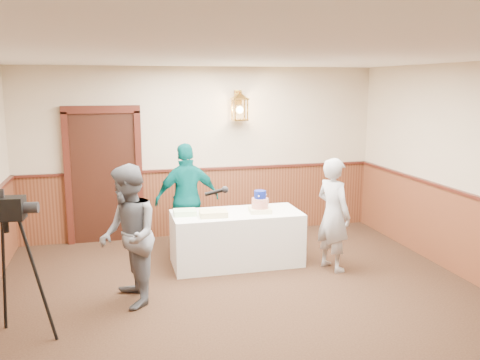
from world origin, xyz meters
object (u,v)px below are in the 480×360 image
at_px(tiered_cake, 260,204).
at_px(sheet_cake_yellow, 213,213).
at_px(display_table, 237,238).
at_px(assistant_p, 187,199).
at_px(sheet_cake_green, 185,212).
at_px(interviewer, 128,236).
at_px(baker, 333,214).
at_px(tv_camera_rig, 11,279).

distance_m(tiered_cake, sheet_cake_yellow, 0.69).
relative_size(display_table, assistant_p, 1.08).
xyz_separation_m(display_table, sheet_cake_green, (-0.72, 0.04, 0.41)).
height_order(sheet_cake_yellow, assistant_p, assistant_p).
relative_size(display_table, interviewer, 1.10).
relative_size(tiered_cake, baker, 0.21).
bearing_deg(tv_camera_rig, sheet_cake_green, 46.93).
height_order(tiered_cake, baker, baker).
distance_m(tiered_cake, baker, 1.02).
height_order(tiered_cake, interviewer, interviewer).
relative_size(tiered_cake, assistant_p, 0.20).
height_order(sheet_cake_green, interviewer, interviewer).
distance_m(tiered_cake, sheet_cake_green, 1.05).
relative_size(baker, assistant_p, 0.93).
bearing_deg(sheet_cake_green, tiered_cake, -5.58).
height_order(sheet_cake_yellow, sheet_cake_green, sheet_cake_yellow).
bearing_deg(assistant_p, tv_camera_rig, 39.56).
height_order(tiered_cake, assistant_p, assistant_p).
bearing_deg(display_table, assistant_p, 132.92).
relative_size(sheet_cake_yellow, sheet_cake_green, 1.22).
xyz_separation_m(sheet_cake_green, baker, (1.95, -0.57, -0.01)).
distance_m(display_table, sheet_cake_green, 0.83).
bearing_deg(sheet_cake_yellow, sheet_cake_green, 155.99).
bearing_deg(interviewer, display_table, 115.91).
xyz_separation_m(interviewer, baker, (2.74, 0.48, -0.04)).
bearing_deg(sheet_cake_yellow, display_table, 18.66).
height_order(sheet_cake_yellow, tv_camera_rig, tv_camera_rig).
bearing_deg(sheet_cake_yellow, tv_camera_rig, -146.36).
bearing_deg(tv_camera_rig, sheet_cake_yellow, 39.38).
distance_m(tiered_cake, interviewer, 2.07).
xyz_separation_m(baker, tv_camera_rig, (-3.88, -1.12, -0.11)).
bearing_deg(sheet_cake_green, baker, -16.41).
height_order(tiered_cake, sheet_cake_yellow, tiered_cake).
bearing_deg(assistant_p, sheet_cake_yellow, 99.18).
bearing_deg(interviewer, assistant_p, 143.21).
bearing_deg(sheet_cake_yellow, interviewer, -142.59).
bearing_deg(sheet_cake_green, display_table, -3.45).
distance_m(sheet_cake_yellow, baker, 1.63).
distance_m(sheet_cake_green, baker, 2.03).
distance_m(sheet_cake_green, tv_camera_rig, 2.58).
bearing_deg(assistant_p, tiered_cake, 134.27).
distance_m(sheet_cake_green, interviewer, 1.32).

